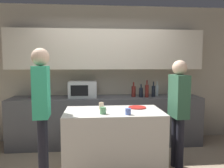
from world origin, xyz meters
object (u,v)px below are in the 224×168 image
object	(u,v)px
bottle_1	(141,92)
cup_0	(128,112)
microwave	(83,89)
bottle_2	(147,91)
person_center	(178,105)
cup_2	(103,111)
bottle_3	(153,91)
plate_on_island	(137,107)
toaster	(41,93)
bottle_4	(157,90)
potted_plant	(171,86)
cup_1	(101,106)
person_left	(42,102)
bottle_0	(134,91)

from	to	relation	value
bottle_1	cup_0	distance (m)	1.38
microwave	bottle_2	world-z (taller)	bottle_2
person_center	cup_2	bearing A→B (deg)	98.50
bottle_3	person_center	distance (m)	1.03
person_center	plate_on_island	bearing A→B (deg)	77.09
toaster	bottle_4	size ratio (longest dim) A/B	0.91
bottle_2	bottle_3	xyz separation A→B (m)	(0.14, 0.04, -0.01)
cup_0	microwave	bearing A→B (deg)	114.84
toaster	potted_plant	distance (m)	2.50
bottle_2	potted_plant	bearing A→B (deg)	11.60
bottle_3	cup_2	size ratio (longest dim) A/B	3.32
bottle_3	cup_1	size ratio (longest dim) A/B	2.96
cup_2	microwave	bearing A→B (deg)	103.73
bottle_3	bottle_1	bearing A→B (deg)	-172.34
bottle_2	plate_on_island	distance (m)	0.96
bottle_2	bottle_3	distance (m)	0.15
cup_0	cup_1	bearing A→B (deg)	133.15
bottle_3	person_left	distance (m)	2.16
bottle_1	plate_on_island	world-z (taller)	bottle_1
microwave	cup_0	size ratio (longest dim) A/B	6.44
bottle_2	cup_1	bearing A→B (deg)	-133.85
plate_on_island	person_center	size ratio (longest dim) A/B	0.16
potted_plant	cup_1	size ratio (longest dim) A/B	3.98
bottle_4	cup_1	size ratio (longest dim) A/B	2.89
bottle_0	bottle_3	distance (m)	0.38
microwave	bottle_0	xyz separation A→B (m)	(0.97, -0.03, -0.04)
bottle_2	cup_0	bearing A→B (deg)	-113.73
bottle_4	person_center	size ratio (longest dim) A/B	0.18
bottle_3	plate_on_island	bearing A→B (deg)	-118.47
microwave	plate_on_island	size ratio (longest dim) A/B	2.00
bottle_0	cup_0	bearing A→B (deg)	-103.44
toaster	potted_plant	xyz separation A→B (m)	(2.50, 0.00, 0.11)
bottle_2	person_center	distance (m)	1.01
toaster	plate_on_island	size ratio (longest dim) A/B	1.00
plate_on_island	cup_2	bearing A→B (deg)	-147.24
person_left	microwave	bearing A→B (deg)	154.24
microwave	potted_plant	world-z (taller)	potted_plant
cup_1	bottle_0	bearing A→B (deg)	56.88
bottle_1	person_center	distance (m)	1.05
toaster	bottle_0	xyz separation A→B (m)	(1.74, -0.03, 0.02)
potted_plant	bottle_0	world-z (taller)	potted_plant
bottle_4	bottle_3	bearing A→B (deg)	-131.14
bottle_1	bottle_3	size ratio (longest dim) A/B	0.85
toaster	person_left	bearing A→B (deg)	-76.50
bottle_4	cup_2	world-z (taller)	bottle_4
bottle_1	person_center	world-z (taller)	person_center
microwave	cup_2	world-z (taller)	microwave
bottle_2	person_left	xyz separation A→B (m)	(-1.69, -1.11, 0.01)
cup_2	person_left	world-z (taller)	person_left
toaster	bottle_3	world-z (taller)	bottle_3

